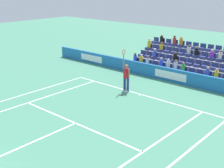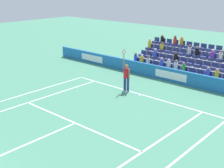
% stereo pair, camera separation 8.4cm
% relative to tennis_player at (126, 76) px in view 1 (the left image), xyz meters
% --- Properties ---
extents(line_baseline, '(10.97, 0.10, 0.01)m').
position_rel_tennis_player_xyz_m(line_baseline, '(-1.10, -0.13, -0.99)').
color(line_baseline, white).
rests_on(line_baseline, ground).
extents(line_service, '(8.23, 0.10, 0.01)m').
position_rel_tennis_player_xyz_m(line_service, '(-1.10, 5.36, -0.99)').
color(line_service, white).
rests_on(line_service, ground).
extents(line_centre_service, '(0.10, 6.40, 0.01)m').
position_rel_tennis_player_xyz_m(line_centre_service, '(-1.10, 8.56, -0.99)').
color(line_centre_service, white).
rests_on(line_centre_service, ground).
extents(line_singles_sideline_left, '(0.10, 11.89, 0.01)m').
position_rel_tennis_player_xyz_m(line_singles_sideline_left, '(3.01, 5.82, -0.99)').
color(line_singles_sideline_left, white).
rests_on(line_singles_sideline_left, ground).
extents(line_singles_sideline_right, '(0.10, 11.89, 0.01)m').
position_rel_tennis_player_xyz_m(line_singles_sideline_right, '(-5.22, 5.82, -0.99)').
color(line_singles_sideline_right, white).
rests_on(line_singles_sideline_right, ground).
extents(line_doubles_sideline_left, '(0.10, 11.89, 0.01)m').
position_rel_tennis_player_xyz_m(line_doubles_sideline_left, '(4.38, 5.82, -0.99)').
color(line_doubles_sideline_left, white).
rests_on(line_doubles_sideline_left, ground).
extents(line_centre_mark, '(0.10, 0.20, 0.01)m').
position_rel_tennis_player_xyz_m(line_centre_mark, '(-1.10, -0.03, -0.99)').
color(line_centre_mark, white).
rests_on(line_centre_mark, ground).
extents(sponsor_barrier, '(23.51, 0.22, 0.95)m').
position_rel_tennis_player_xyz_m(sponsor_barrier, '(-1.10, -3.67, -0.52)').
color(sponsor_barrier, '#1E66AD').
rests_on(sponsor_barrier, ground).
extents(tennis_player, '(0.53, 0.38, 2.85)m').
position_rel_tennis_player_xyz_m(tennis_player, '(0.00, 0.00, 0.00)').
color(tennis_player, navy).
rests_on(tennis_player, ground).
extents(stadium_stand, '(8.68, 3.80, 2.57)m').
position_rel_tennis_player_xyz_m(stadium_stand, '(-1.08, -6.59, -0.30)').
color(stadium_stand, gray).
rests_on(stadium_stand, ground).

